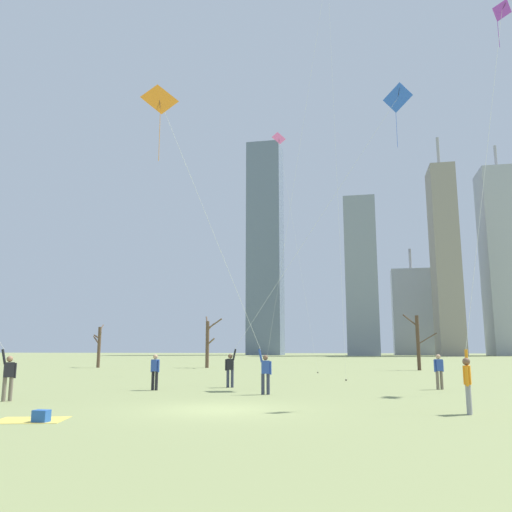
{
  "coord_description": "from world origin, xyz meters",
  "views": [
    {
      "loc": [
        4.37,
        -16.33,
        1.89
      ],
      "look_at": [
        0.0,
        6.0,
        5.95
      ],
      "focal_mm": 36.42,
      "sensor_mm": 36.0,
      "label": 1
    }
  ],
  "objects_px": {
    "kite_flyer_foreground_left_blue": "(280,287)",
    "kite_flyer_midfield_right_orange": "(237,299)",
    "bystander_far_off_by_trees": "(155,370)",
    "distant_kite_low_near_trees_pink": "(282,155)",
    "bare_tree_rightmost": "(418,341)",
    "bystander_watching_nearby": "(439,370)",
    "bare_tree_right_of_center": "(99,345)",
    "picnic_spot": "(37,418)",
    "kite_flyer_midfield_left_purple": "(473,323)",
    "bare_tree_leftmost": "(208,341)"
  },
  "relations": [
    {
      "from": "kite_flyer_foreground_left_blue",
      "to": "kite_flyer_midfield_right_orange",
      "type": "bearing_deg",
      "value": -102.51
    },
    {
      "from": "kite_flyer_foreground_left_blue",
      "to": "bystander_far_off_by_trees",
      "type": "bearing_deg",
      "value": -151.01
    },
    {
      "from": "distant_kite_low_near_trees_pink",
      "to": "bare_tree_rightmost",
      "type": "height_order",
      "value": "distant_kite_low_near_trees_pink"
    },
    {
      "from": "bystander_watching_nearby",
      "to": "bare_tree_right_of_center",
      "type": "bearing_deg",
      "value": 142.0
    },
    {
      "from": "picnic_spot",
      "to": "bare_tree_right_of_center",
      "type": "xyz_separation_m",
      "value": [
        -17.4,
        36.31,
        2.15
      ]
    },
    {
      "from": "kite_flyer_foreground_left_blue",
      "to": "picnic_spot",
      "type": "bearing_deg",
      "value": -108.77
    },
    {
      "from": "kite_flyer_foreground_left_blue",
      "to": "distant_kite_low_near_trees_pink",
      "type": "xyz_separation_m",
      "value": [
        -1.83,
        13.77,
        12.5
      ]
    },
    {
      "from": "picnic_spot",
      "to": "kite_flyer_foreground_left_blue",
      "type": "bearing_deg",
      "value": 71.23
    },
    {
      "from": "kite_flyer_midfield_left_purple",
      "to": "bare_tree_rightmost",
      "type": "bearing_deg",
      "value": 86.93
    },
    {
      "from": "bare_tree_leftmost",
      "to": "distant_kite_low_near_trees_pink",
      "type": "bearing_deg",
      "value": -49.66
    },
    {
      "from": "bare_tree_right_of_center",
      "to": "bare_tree_leftmost",
      "type": "bearing_deg",
      "value": 8.46
    },
    {
      "from": "bystander_watching_nearby",
      "to": "distant_kite_low_near_trees_pink",
      "type": "distance_m",
      "value": 23.53
    },
    {
      "from": "bystander_far_off_by_trees",
      "to": "picnic_spot",
      "type": "distance_m",
      "value": 10.43
    },
    {
      "from": "distant_kite_low_near_trees_pink",
      "to": "bare_tree_leftmost",
      "type": "xyz_separation_m",
      "value": [
        -9.16,
        10.79,
        -14.85
      ]
    },
    {
      "from": "kite_flyer_midfield_right_orange",
      "to": "kite_flyer_midfield_left_purple",
      "type": "bearing_deg",
      "value": -26.14
    },
    {
      "from": "bare_tree_leftmost",
      "to": "bystander_watching_nearby",
      "type": "bearing_deg",
      "value": -53.1
    },
    {
      "from": "bystander_watching_nearby",
      "to": "bare_tree_right_of_center",
      "type": "height_order",
      "value": "bare_tree_right_of_center"
    },
    {
      "from": "kite_flyer_foreground_left_blue",
      "to": "bare_tree_leftmost",
      "type": "height_order",
      "value": "kite_flyer_foreground_left_blue"
    },
    {
      "from": "kite_flyer_midfield_right_orange",
      "to": "kite_flyer_midfield_left_purple",
      "type": "relative_size",
      "value": 0.81
    },
    {
      "from": "kite_flyer_midfield_right_orange",
      "to": "kite_flyer_foreground_left_blue",
      "type": "bearing_deg",
      "value": 77.49
    },
    {
      "from": "bare_tree_rightmost",
      "to": "bare_tree_right_of_center",
      "type": "relative_size",
      "value": 1.13
    },
    {
      "from": "bystander_far_off_by_trees",
      "to": "kite_flyer_midfield_left_purple",
      "type": "bearing_deg",
      "value": -25.61
    },
    {
      "from": "bare_tree_rightmost",
      "to": "bare_tree_right_of_center",
      "type": "height_order",
      "value": "bare_tree_rightmost"
    },
    {
      "from": "bare_tree_right_of_center",
      "to": "picnic_spot",
      "type": "bearing_deg",
      "value": -64.4
    },
    {
      "from": "bystander_watching_nearby",
      "to": "kite_flyer_foreground_left_blue",
      "type": "bearing_deg",
      "value": 179.36
    },
    {
      "from": "kite_flyer_midfield_right_orange",
      "to": "kite_flyer_midfield_left_purple",
      "type": "distance_m",
      "value": 9.48
    },
    {
      "from": "kite_flyer_foreground_left_blue",
      "to": "distant_kite_low_near_trees_pink",
      "type": "relative_size",
      "value": 0.84
    },
    {
      "from": "kite_flyer_midfield_right_orange",
      "to": "kite_flyer_foreground_left_blue",
      "type": "relative_size",
      "value": 0.79
    },
    {
      "from": "bystander_watching_nearby",
      "to": "bare_tree_leftmost",
      "type": "bearing_deg",
      "value": 126.9
    },
    {
      "from": "bare_tree_right_of_center",
      "to": "bystander_watching_nearby",
      "type": "bearing_deg",
      "value": -38.0
    },
    {
      "from": "bystander_far_off_by_trees",
      "to": "bare_tree_rightmost",
      "type": "bearing_deg",
      "value": 60.22
    },
    {
      "from": "kite_flyer_foreground_left_blue",
      "to": "bystander_watching_nearby",
      "type": "distance_m",
      "value": 8.54
    },
    {
      "from": "kite_flyer_midfield_left_purple",
      "to": "bystander_far_off_by_trees",
      "type": "relative_size",
      "value": 9.95
    },
    {
      "from": "kite_flyer_foreground_left_blue",
      "to": "bystander_watching_nearby",
      "type": "relative_size",
      "value": 10.15
    },
    {
      "from": "distant_kite_low_near_trees_pink",
      "to": "picnic_spot",
      "type": "bearing_deg",
      "value": -95.71
    },
    {
      "from": "bare_tree_leftmost",
      "to": "bare_tree_right_of_center",
      "type": "height_order",
      "value": "bare_tree_leftmost"
    },
    {
      "from": "bystander_watching_nearby",
      "to": "bystander_far_off_by_trees",
      "type": "relative_size",
      "value": 1.0
    },
    {
      "from": "kite_flyer_midfield_left_purple",
      "to": "kite_flyer_foreground_left_blue",
      "type": "xyz_separation_m",
      "value": [
        -7.32,
        9.14,
        2.32
      ]
    },
    {
      "from": "kite_flyer_midfield_right_orange",
      "to": "distant_kite_low_near_trees_pink",
      "type": "bearing_deg",
      "value": 92.2
    },
    {
      "from": "kite_flyer_foreground_left_blue",
      "to": "bare_tree_right_of_center",
      "type": "distance_m",
      "value": 31.86
    },
    {
      "from": "kite_flyer_midfield_right_orange",
      "to": "kite_flyer_foreground_left_blue",
      "type": "height_order",
      "value": "kite_flyer_foreground_left_blue"
    },
    {
      "from": "bystander_far_off_by_trees",
      "to": "bare_tree_leftmost",
      "type": "bearing_deg",
      "value": 101.37
    },
    {
      "from": "kite_flyer_foreground_left_blue",
      "to": "bare_tree_rightmost",
      "type": "height_order",
      "value": "kite_flyer_foreground_left_blue"
    },
    {
      "from": "kite_flyer_midfield_right_orange",
      "to": "bystander_far_off_by_trees",
      "type": "xyz_separation_m",
      "value": [
        -4.34,
        1.98,
        -3.05
      ]
    },
    {
      "from": "picnic_spot",
      "to": "bare_tree_leftmost",
      "type": "height_order",
      "value": "bare_tree_leftmost"
    },
    {
      "from": "distant_kite_low_near_trees_pink",
      "to": "bare_tree_rightmost",
      "type": "bearing_deg",
      "value": 38.02
    },
    {
      "from": "bystander_far_off_by_trees",
      "to": "bare_tree_leftmost",
      "type": "distance_m",
      "value": 28.18
    },
    {
      "from": "bystander_far_off_by_trees",
      "to": "picnic_spot",
      "type": "bearing_deg",
      "value": -85.04
    },
    {
      "from": "kite_flyer_midfield_left_purple",
      "to": "bare_tree_leftmost",
      "type": "xyz_separation_m",
      "value": [
        -18.31,
        33.69,
        -0.03
      ]
    },
    {
      "from": "bystander_far_off_by_trees",
      "to": "bare_tree_leftmost",
      "type": "height_order",
      "value": "bare_tree_leftmost"
    }
  ]
}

